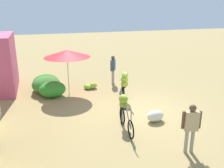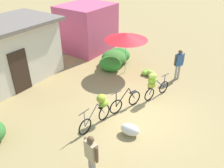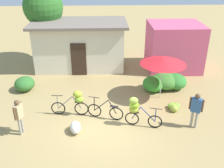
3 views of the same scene
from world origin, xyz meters
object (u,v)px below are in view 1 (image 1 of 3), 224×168
bicycle_center_loaded (124,83)px  produce_sack (155,116)px  bicycle_leftmost (125,109)px  bicycle_near_pile (121,104)px  person_vendor (113,67)px  person_bystander (191,124)px  market_umbrella (67,54)px  banana_pile_on_ground (90,86)px

bicycle_center_loaded → produce_sack: bicycle_center_loaded is taller
bicycle_leftmost → bicycle_center_loaded: bearing=-19.4°
bicycle_leftmost → bicycle_near_pile: bicycle_leftmost is taller
bicycle_center_loaded → person_vendor: 2.42m
bicycle_near_pile → person_vendor: person_vendor is taller
bicycle_leftmost → person_bystander: person_bystander is taller
market_umbrella → bicycle_near_pile: bearing=-147.9°
market_umbrella → bicycle_leftmost: market_umbrella is taller
bicycle_leftmost → banana_pile_on_ground: bicycle_leftmost is taller
market_umbrella → bicycle_near_pile: (-2.82, -1.77, -1.68)m
market_umbrella → produce_sack: 5.22m
bicycle_leftmost → produce_sack: size_ratio=2.44×
banana_pile_on_ground → person_vendor: size_ratio=0.50×
person_bystander → produce_sack: bearing=0.3°
market_umbrella → produce_sack: size_ratio=3.18×
banana_pile_on_ground → bicycle_near_pile: bearing=-169.2°
bicycle_center_loaded → person_vendor: bearing=-4.9°
banana_pile_on_ground → bicycle_center_loaded: bearing=-147.8°
market_umbrella → banana_pile_on_ground: size_ratio=2.80×
market_umbrella → person_bystander: (-6.24, -2.75, -1.08)m
person_bystander → bicycle_near_pile: bearing=16.0°
produce_sack → bicycle_near_pile: bearing=38.1°
bicycle_leftmost → bicycle_near_pile: (1.33, -0.32, -0.37)m
market_umbrella → bicycle_center_loaded: bearing=-122.6°
bicycle_near_pile → person_vendor: size_ratio=0.99×
banana_pile_on_ground → person_vendor: 1.72m
banana_pile_on_ground → produce_sack: produce_sack is taller
market_umbrella → bicycle_near_pile: 3.73m
market_umbrella → bicycle_center_loaded: market_umbrella is taller
market_umbrella → person_bystander: market_umbrella is taller
bicycle_leftmost → bicycle_center_loaded: bicycle_center_loaded is taller
banana_pile_on_ground → person_bystander: bearing=-166.5°
bicycle_center_loaded → person_vendor: size_ratio=0.96×
person_bystander → bicycle_leftmost: bearing=32.1°
market_umbrella → person_bystander: bearing=-156.2°
bicycle_center_loaded → produce_sack: (-2.54, -0.36, -0.59)m
bicycle_near_pile → produce_sack: bearing=-141.9°
market_umbrella → produce_sack: (-4.06, -2.74, -1.81)m
bicycle_center_loaded → person_bystander: 4.74m
produce_sack → bicycle_leftmost: bearing=94.2°
bicycle_leftmost → person_vendor: size_ratio=1.07×
produce_sack → person_vendor: 5.00m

